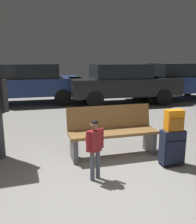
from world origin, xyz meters
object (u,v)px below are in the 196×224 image
backpack_bright (174,121)px  parked_car_side (175,80)px  bench (112,131)px  suitcase (172,147)px  parked_car_far (27,83)px  child (95,143)px  parked_car_near (122,83)px

backpack_bright → parked_car_side: (3.89, 5.57, 0.03)m
bench → suitcase: size_ratio=2.69×
parked_car_far → parked_car_side: (5.93, -0.94, 0.00)m
parked_car_far → bench: bearing=-77.6°
child → parked_car_near: (2.80, 5.47, 0.25)m
backpack_bright → parked_car_near: (1.44, 5.40, 0.03)m
parked_car_far → backpack_bright: bearing=-72.6°
parked_car_far → parked_car_side: bearing=-9.0°
parked_car_far → parked_car_side: same height
parked_car_far → parked_car_side: size_ratio=1.02×
bench → child: (-0.58, -0.81, 0.12)m
backpack_bright → parked_car_side: bearing=55.1°
bench → parked_car_far: (-1.27, 5.77, 0.36)m
child → parked_car_far: 6.61m
bench → parked_car_far: parked_car_far is taller
bench → parked_car_side: bearing=46.0°
backpack_bright → parked_car_far: 6.82m
bench → suitcase: bearing=-43.7°
parked_car_far → parked_car_near: (3.48, -1.10, 0.00)m
parked_car_side → bench: bearing=-134.0°
bench → backpack_bright: bearing=-43.7°
suitcase → parked_car_side: size_ratio=0.15×
child → backpack_bright: bearing=2.8°
suitcase → parked_car_near: 5.61m
parked_car_far → parked_car_near: same height
parked_car_near → backpack_bright: bearing=-105.0°
suitcase → child: (-1.35, -0.07, 0.24)m
child → parked_car_side: (5.24, 5.63, 0.25)m
parked_car_far → child: bearing=-84.0°
parked_car_far → parked_car_near: size_ratio=0.99×
parked_car_near → suitcase: bearing=-105.0°
backpack_bright → parked_car_near: 5.59m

